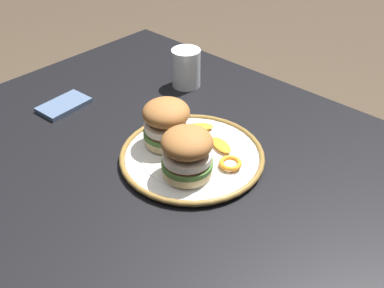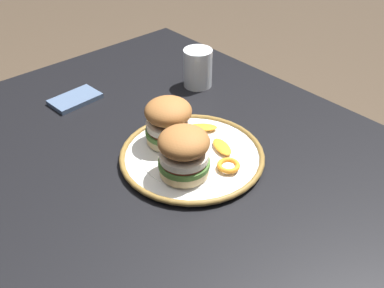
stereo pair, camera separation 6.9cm
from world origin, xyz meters
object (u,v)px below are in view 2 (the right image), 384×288
(dinner_plate, at_px, (192,156))
(sandwich_half_left, at_px, (185,152))
(dining_table, at_px, (191,207))
(drinking_glass, at_px, (198,70))
(sandwich_half_right, at_px, (169,121))

(dinner_plate, height_order, sandwich_half_left, sandwich_half_left)
(dining_table, xyz_separation_m, drinking_glass, (-0.27, 0.26, 0.14))
(dinner_plate, height_order, drinking_glass, drinking_glass)
(dining_table, bearing_deg, sandwich_half_left, -81.59)
(dining_table, height_order, sandwich_half_left, sandwich_half_left)
(drinking_glass, bearing_deg, sandwich_half_right, -54.82)
(dining_table, relative_size, sandwich_half_left, 9.86)
(dinner_plate, bearing_deg, sandwich_half_right, -174.00)
(dinner_plate, bearing_deg, sandwich_half_left, -53.44)
(dining_table, distance_m, dinner_plate, 0.11)
(dining_table, xyz_separation_m, sandwich_half_left, (0.00, -0.02, 0.16))
(sandwich_half_left, xyz_separation_m, drinking_glass, (-0.27, 0.28, -0.02))
(sandwich_half_left, height_order, drinking_glass, sandwich_half_left)
(sandwich_half_left, height_order, sandwich_half_right, same)
(sandwich_half_right, bearing_deg, sandwich_half_left, -23.72)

